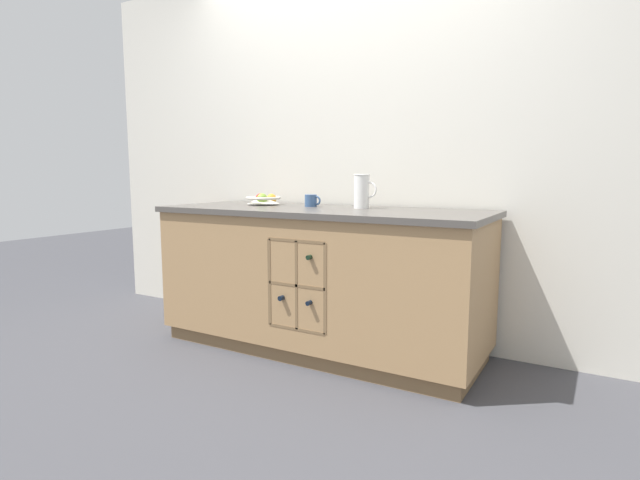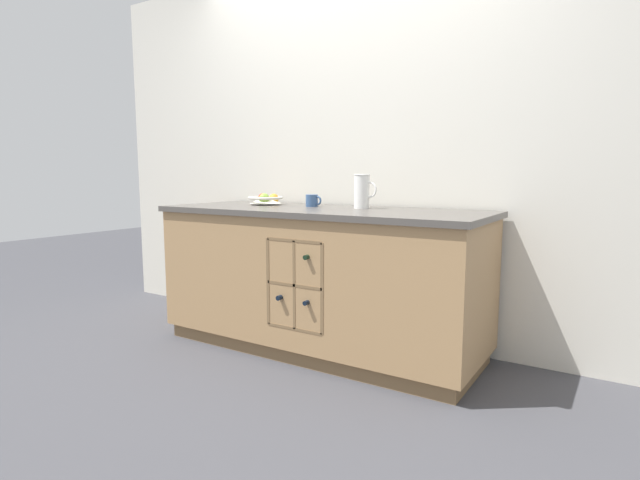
{
  "view_description": "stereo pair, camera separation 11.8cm",
  "coord_description": "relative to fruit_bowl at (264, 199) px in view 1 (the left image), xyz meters",
  "views": [
    {
      "loc": [
        1.53,
        -2.64,
        1.1
      ],
      "look_at": [
        0.0,
        0.0,
        0.69
      ],
      "focal_mm": 28.0,
      "sensor_mm": 36.0,
      "label": 1
    },
    {
      "loc": [
        1.63,
        -2.57,
        1.1
      ],
      "look_at": [
        0.0,
        0.0,
        0.69
      ],
      "focal_mm": 28.0,
      "sensor_mm": 36.0,
      "label": 2
    }
  ],
  "objects": [
    {
      "name": "ground_plane",
      "position": [
        0.51,
        -0.11,
        -0.93
      ],
      "size": [
        14.0,
        14.0,
        0.0
      ],
      "primitive_type": "plane",
      "color": "#424247"
    },
    {
      "name": "back_wall",
      "position": [
        0.51,
        0.32,
        0.35
      ],
      "size": [
        4.41,
        0.06,
        2.55
      ],
      "primitive_type": "cube",
      "color": "silver",
      "rests_on": "ground_plane"
    },
    {
      "name": "kitchen_island",
      "position": [
        0.51,
        -0.11,
        -0.48
      ],
      "size": [
        2.05,
        0.77,
        0.89
      ],
      "color": "brown",
      "rests_on": "ground_plane"
    },
    {
      "name": "fruit_bowl",
      "position": [
        0.0,
        0.0,
        0.0
      ],
      "size": [
        0.24,
        0.24,
        0.08
      ],
      "color": "silver",
      "rests_on": "kitchen_island"
    },
    {
      "name": "white_pitcher",
      "position": [
        0.73,
        0.02,
        0.07
      ],
      "size": [
        0.15,
        0.1,
        0.21
      ],
      "color": "white",
      "rests_on": "kitchen_island"
    },
    {
      "name": "ceramic_mug",
      "position": [
        0.38,
        0.0,
        0.0
      ],
      "size": [
        0.11,
        0.08,
        0.08
      ],
      "color": "#385684",
      "rests_on": "kitchen_island"
    }
  ]
}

